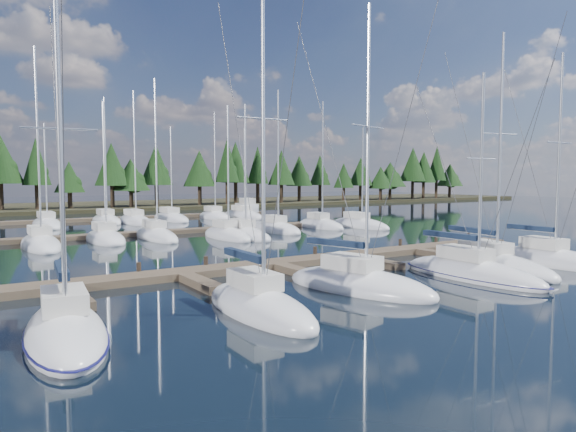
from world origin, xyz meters
TOP-DOWN VIEW (x-y plane):
  - ground at (0.00, 30.00)m, footprint 260.00×260.00m
  - far_shore at (0.00, 90.00)m, footprint 220.00×30.00m
  - main_dock at (0.00, 17.36)m, footprint 44.00×6.13m
  - back_docks at (0.00, 49.58)m, footprint 50.00×21.80m
  - front_sailboat_1 at (-13.33, 9.47)m, footprint 3.48×8.02m
  - front_sailboat_2 at (-6.04, 9.01)m, footprint 2.64×7.87m
  - front_sailboat_3 at (0.28, 10.17)m, footprint 5.14×8.93m
  - front_sailboat_4 at (7.56, 9.14)m, footprint 2.82×9.44m
  - front_sailboat_5 at (10.81, 10.26)m, footprint 4.48×9.98m
  - front_sailboat_6 at (15.55, 9.37)m, footprint 3.17×8.19m
  - back_sailboat_rows at (0.28, 44.76)m, footprint 47.16×32.26m
  - motor_yacht_right at (18.90, 56.66)m, footprint 4.64×9.10m
  - tree_line at (-0.01, 80.17)m, footprint 183.55×11.24m

SIDE VIEW (x-z plane):
  - ground at x=0.00m, z-range 0.00..0.00m
  - back_docks at x=0.00m, z-range 0.00..0.40m
  - main_dock at x=0.00m, z-range -0.25..0.65m
  - back_sailboat_rows at x=0.28m, z-range -8.14..8.67m
  - front_sailboat_4 at x=7.56m, z-range -5.71..6.25m
  - front_sailboat_1 at x=-13.33m, z-range -6.20..6.77m
  - front_sailboat_5 at x=10.81m, z-range -7.10..7.67m
  - front_sailboat_3 at x=0.28m, z-range -6.99..7.57m
  - front_sailboat_6 at x=15.55m, z-range -6.75..7.33m
  - far_shore at x=0.00m, z-range 0.00..0.60m
  - front_sailboat_2 at x=-6.04m, z-range -6.85..7.45m
  - motor_yacht_right at x=18.90m, z-range -1.69..2.65m
  - tree_line at x=-0.01m, z-range 0.43..14.65m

